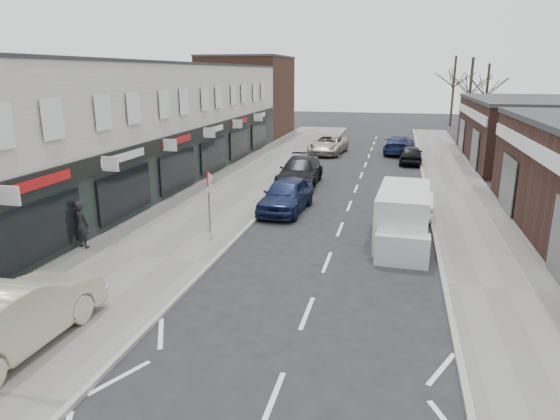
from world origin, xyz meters
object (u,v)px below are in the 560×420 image
Objects in this scene: parked_car_left_a at (286,195)px; parked_car_right_a at (417,202)px; white_van at (403,218)px; parked_car_right_c at (399,144)px; parked_car_left_c at (328,145)px; parked_car_left_b at (300,171)px; parked_car_right_b at (411,155)px; warning_sign at (209,183)px; pedestrian at (82,224)px; sedan_on_pavement at (11,316)px.

parked_car_left_a is 1.22× the size of parked_car_right_a.
parked_car_left_a is (-5.49, 3.39, -0.19)m from white_van.
parked_car_right_c is (-0.25, 22.91, -0.23)m from white_van.
parked_car_left_c is at bearing 94.98° from parked_car_left_a.
parked_car_left_a is at bearing -83.44° from parked_car_left_c.
parked_car_right_c is (5.73, 1.39, 0.01)m from parked_car_left_c.
parked_car_left_b is at bearing 125.26° from white_van.
parked_car_left_a reaches higher than parked_car_right_a.
parked_car_left_a reaches higher than parked_car_right_c.
white_van is 1.00× the size of parked_car_left_c.
parked_car_right_b reaches higher than parked_car_right_a.
parked_car_left_b is 1.39× the size of parked_car_right_b.
parked_car_right_b is (6.13, 14.87, -0.13)m from parked_car_left_a.
warning_sign reaches higher than parked_car_right_c.
parked_car_right_b is at bearing 71.04° from parked_car_left_a.
pedestrian is 0.34× the size of parked_car_right_c.
white_van reaches higher than parked_car_left_c.
warning_sign is 0.69× the size of parked_car_right_a.
pedestrian is 0.45× the size of parked_car_right_b.
parked_car_left_a is 18.13m from parked_car_left_c.
parked_car_right_a is (12.45, 7.93, -0.39)m from pedestrian.
pedestrian is (-2.71, 6.77, 0.05)m from sedan_on_pavement.
parked_car_left_c is (-5.98, 21.52, -0.23)m from white_van.
parked_car_right_b is at bearing -88.74° from parked_car_right_a.
parked_car_left_c is at bearing -24.94° from parked_car_right_b.
pedestrian is (-4.04, -2.88, -1.17)m from warning_sign.
parked_car_left_b reaches higher than parked_car_right_c.
sedan_on_pavement is 0.94× the size of parked_car_left_b.
white_van reaches higher than parked_car_left_b.
sedan_on_pavement is 2.86× the size of pedestrian.
parked_car_right_b is (8.37, 19.19, -1.52)m from warning_sign.
sedan_on_pavement reaches higher than parked_car_right_a.
parked_car_left_c is at bearing 18.97° from parked_car_right_c.
parked_car_left_a is 0.90× the size of parked_car_right_c.
sedan_on_pavement is 1.09× the size of parked_car_left_a.
pedestrian is at bearing -97.88° from parked_car_left_c.
white_van is 22.92m from parked_car_right_c.
sedan_on_pavement is 17.64m from parked_car_right_a.
parked_car_right_b is (9.71, 28.84, -0.30)m from sedan_on_pavement.
white_van is 1.06× the size of sedan_on_pavement.
parked_car_right_c is at bearing 72.56° from warning_sign.
sedan_on_pavement is (-1.33, -9.65, -1.22)m from warning_sign.
white_van is 1.04× the size of parked_car_right_c.
pedestrian is at bearing -67.27° from sedan_on_pavement.
parked_car_right_b is at bearing 90.79° from white_van.
parked_car_left_b is at bearing -84.99° from parked_car_left_c.
parked_car_left_a is 6.02m from parked_car_left_b.
white_van reaches higher than sedan_on_pavement.
white_van is at bearing 81.89° from parked_car_right_a.
parked_car_right_c reaches higher than parked_car_right_a.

